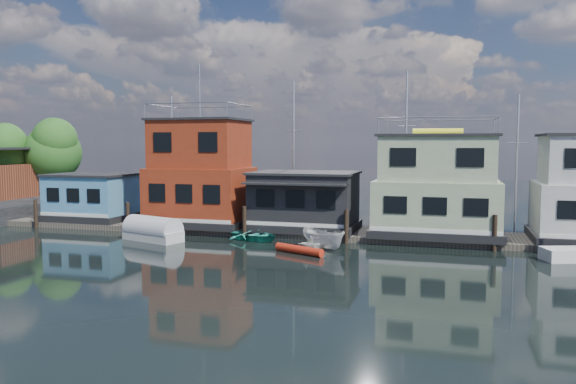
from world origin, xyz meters
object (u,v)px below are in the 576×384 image
(houseboat_green, at_px, (436,187))
(motorboat, at_px, (324,239))
(dinghy_white, at_px, (312,243))
(houseboat_red, at_px, (201,175))
(tarp_runabout, at_px, (153,231))
(dinghy_teal, at_px, (255,235))
(red_kayak, at_px, (299,250))
(houseboat_dark, at_px, (305,201))
(houseboat_blue, at_px, (92,197))

(houseboat_green, bearing_deg, motorboat, -141.03)
(motorboat, height_order, dinghy_white, motorboat)
(houseboat_red, distance_m, dinghy_white, 12.16)
(tarp_runabout, bearing_deg, dinghy_white, 15.76)
(motorboat, relative_size, dinghy_teal, 0.97)
(red_kayak, relative_size, dinghy_teal, 0.94)
(red_kayak, distance_m, dinghy_teal, 5.36)
(houseboat_dark, distance_m, dinghy_white, 6.49)
(houseboat_red, distance_m, houseboat_green, 17.01)
(dinghy_teal, bearing_deg, red_kayak, -111.48)
(houseboat_blue, height_order, motorboat, houseboat_blue)
(red_kayak, bearing_deg, motorboat, 81.60)
(dinghy_teal, bearing_deg, houseboat_red, 78.47)
(houseboat_red, relative_size, red_kayak, 3.57)
(houseboat_dark, bearing_deg, houseboat_blue, 179.94)
(houseboat_blue, xyz_separation_m, dinghy_teal, (14.95, -3.35, -1.84))
(houseboat_blue, height_order, houseboat_red, houseboat_red)
(houseboat_red, xyz_separation_m, motorboat, (10.56, -5.21, -3.44))
(tarp_runabout, bearing_deg, motorboat, 19.20)
(houseboat_blue, bearing_deg, red_kayak, -19.99)
(houseboat_red, xyz_separation_m, tarp_runabout, (-1.07, -5.27, -3.46))
(dinghy_white, bearing_deg, motorboat, -66.45)
(houseboat_blue, bearing_deg, motorboat, -14.56)
(motorboat, bearing_deg, tarp_runabout, 124.52)
(tarp_runabout, xyz_separation_m, motorboat, (11.63, 0.06, 0.01))
(motorboat, distance_m, dinghy_white, 0.88)
(houseboat_green, distance_m, dinghy_teal, 12.44)
(houseboat_dark, distance_m, red_kayak, 7.36)
(motorboat, height_order, dinghy_teal, motorboat)
(houseboat_dark, xyz_separation_m, dinghy_teal, (-2.55, -3.33, -2.05))
(houseboat_red, height_order, motorboat, houseboat_red)
(houseboat_blue, xyz_separation_m, dinghy_white, (19.51, -5.88, -1.71))
(dinghy_white, distance_m, dinghy_teal, 5.22)
(houseboat_blue, xyz_separation_m, motorboat, (20.06, -5.21, -1.54))
(motorboat, bearing_deg, houseboat_red, 97.95)
(houseboat_green, relative_size, red_kayak, 2.53)
(houseboat_red, bearing_deg, dinghy_teal, -31.56)
(houseboat_green, bearing_deg, dinghy_teal, -163.84)
(red_kayak, distance_m, motorboat, 2.05)
(red_kayak, bearing_deg, houseboat_red, 168.52)
(red_kayak, bearing_deg, dinghy_teal, 163.11)
(houseboat_blue, relative_size, dinghy_white, 3.44)
(houseboat_red, distance_m, motorboat, 12.27)
(houseboat_red, bearing_deg, houseboat_green, 0.00)
(red_kayak, height_order, motorboat, motorboat)
(houseboat_blue, relative_size, red_kayak, 1.92)
(tarp_runabout, relative_size, motorboat, 1.34)
(motorboat, bearing_deg, red_kayak, -178.79)
(tarp_runabout, xyz_separation_m, dinghy_white, (11.08, -0.61, -0.16))
(dinghy_teal, bearing_deg, houseboat_blue, 97.41)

